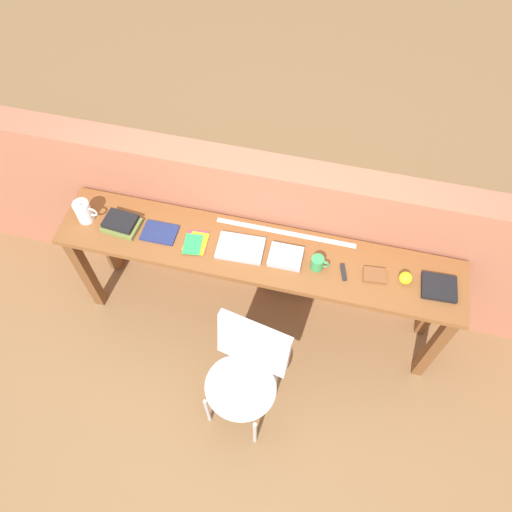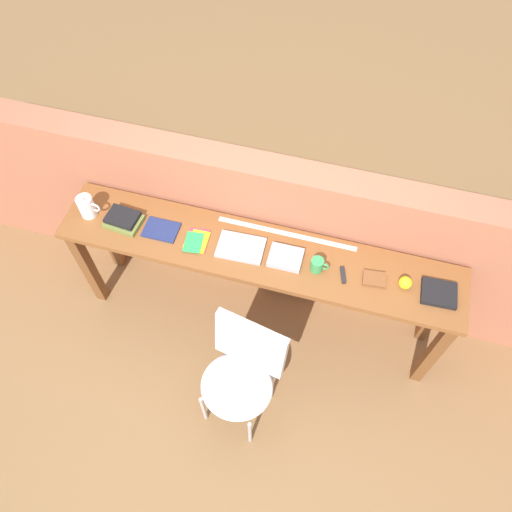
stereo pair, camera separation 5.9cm
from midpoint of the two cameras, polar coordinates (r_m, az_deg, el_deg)
ground_plane at (r=3.66m, az=-0.60°, el=-10.81°), size 40.00×40.00×0.00m
brick_wall_back at (r=3.40m, az=2.25°, el=2.95°), size 6.00×0.20×1.27m
sideboard at (r=3.13m, az=0.78°, el=-0.84°), size 2.50×0.44×0.88m
chair_white_moulded at (r=3.05m, az=-1.10°, el=-13.12°), size 0.52×0.53×0.89m
pitcher_white at (r=3.28m, az=-18.29°, el=5.40°), size 0.14×0.10×0.18m
book_stack_leftmost at (r=3.21m, az=-14.42°, el=4.02°), size 0.23×0.18×0.06m
magazine_cycling at (r=3.15m, az=-10.26°, el=2.96°), size 0.22×0.16×0.01m
pamphlet_pile_colourful at (r=3.07m, az=-6.29°, el=1.73°), size 0.15×0.20×0.01m
book_open_centre at (r=3.01m, az=-1.19°, el=0.97°), size 0.29×0.20×0.02m
book_grey_hardcover at (r=2.97m, az=3.96°, el=-0.19°), size 0.20×0.16×0.04m
mug at (r=2.93m, az=7.61°, el=-1.02°), size 0.11×0.08×0.09m
multitool_folded at (r=2.97m, az=10.47°, el=-2.14°), size 0.05×0.11×0.02m
leather_journal_brown at (r=2.98m, az=13.89°, el=-2.59°), size 0.14×0.11×0.02m
sports_ball_small at (r=2.99m, az=17.24°, el=-2.94°), size 0.08×0.08×0.08m
book_repair_rightmost at (r=3.04m, az=20.69°, el=-4.01°), size 0.21×0.18×0.03m
ruler_metal_back_edge at (r=3.09m, az=4.06°, el=2.55°), size 0.88×0.03×0.00m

